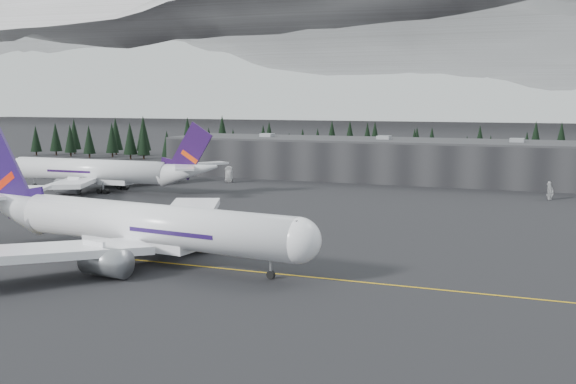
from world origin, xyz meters
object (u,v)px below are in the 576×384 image
at_px(jet_main, 124,223).
at_px(jet_parked, 109,172).
at_px(terminal, 415,160).
at_px(gse_vehicle_b, 550,197).
at_px(gse_vehicle_a, 229,180).

bearing_deg(jet_main, jet_parked, 134.19).
xyz_separation_m(terminal, jet_parked, (-72.05, -57.88, -0.84)).
height_order(jet_main, gse_vehicle_b, jet_main).
relative_size(terminal, gse_vehicle_a, 31.70).
height_order(terminal, jet_main, jet_main).
xyz_separation_m(jet_parked, gse_vehicle_b, (112.89, 27.73, -4.66)).
relative_size(jet_main, jet_parked, 1.06).
bearing_deg(terminal, gse_vehicle_b, -36.44).
relative_size(terminal, jet_main, 2.29).
xyz_separation_m(gse_vehicle_a, gse_vehicle_b, (91.70, -3.38, 0.10)).
xyz_separation_m(jet_main, jet_parked, (-53.02, 69.12, -0.34)).
bearing_deg(jet_parked, jet_main, 126.32).
height_order(terminal, jet_parked, jet_parked).
relative_size(jet_main, gse_vehicle_b, 14.90).
bearing_deg(gse_vehicle_a, jet_parked, -121.53).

